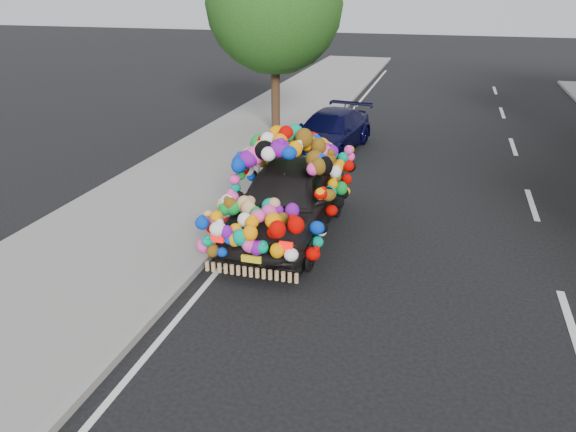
% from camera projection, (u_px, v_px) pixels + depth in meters
% --- Properties ---
extents(ground, '(100.00, 100.00, 0.00)m').
position_uv_depth(ground, '(329.00, 291.00, 9.08)').
color(ground, black).
rests_on(ground, ground).
extents(sidewalk, '(4.00, 60.00, 0.12)m').
position_uv_depth(sidewalk, '(96.00, 255.00, 10.14)').
color(sidewalk, gray).
rests_on(sidewalk, ground).
extents(kerb, '(0.15, 60.00, 0.13)m').
position_uv_depth(kerb, '(196.00, 269.00, 9.65)').
color(kerb, gray).
rests_on(kerb, ground).
extents(lane_markings, '(6.00, 50.00, 0.01)m').
position_uv_depth(lane_markings, '(571.00, 325.00, 8.18)').
color(lane_markings, silver).
rests_on(lane_markings, ground).
extents(tree_near_sidewalk, '(4.20, 4.20, 6.13)m').
position_uv_depth(tree_near_sidewalk, '(275.00, 4.00, 16.93)').
color(tree_near_sidewalk, '#332114').
rests_on(tree_near_sidewalk, ground).
extents(plush_art_car, '(2.07, 4.45, 2.10)m').
position_uv_depth(plush_art_car, '(287.00, 182.00, 10.77)').
color(plush_art_car, black).
rests_on(plush_art_car, ground).
extents(navy_sedan, '(2.21, 4.20, 1.16)m').
position_uv_depth(navy_sedan, '(330.00, 132.00, 16.41)').
color(navy_sedan, black).
rests_on(navy_sedan, ground).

